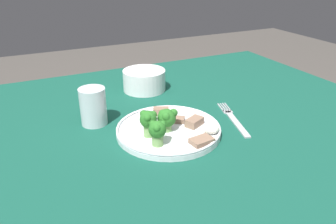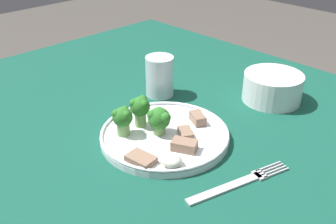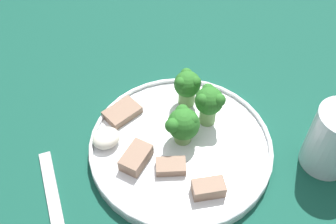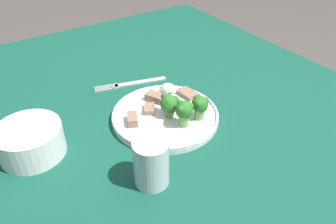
{
  "view_description": "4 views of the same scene",
  "coord_description": "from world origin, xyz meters",
  "px_view_note": "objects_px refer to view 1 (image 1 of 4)",
  "views": [
    {
      "loc": [
        -0.3,
        -0.61,
        1.15
      ],
      "look_at": [
        -0.02,
        -0.01,
        0.84
      ],
      "focal_mm": 35.0,
      "sensor_mm": 36.0,
      "label": 1
    },
    {
      "loc": [
        0.44,
        -0.43,
        1.19
      ],
      "look_at": [
        -0.03,
        0.03,
        0.81
      ],
      "focal_mm": 42.0,
      "sensor_mm": 36.0,
      "label": 2
    },
    {
      "loc": [
        0.18,
        0.24,
        1.22
      ],
      "look_at": [
        -0.01,
        -0.02,
        0.84
      ],
      "focal_mm": 42.0,
      "sensor_mm": 36.0,
      "label": 3
    },
    {
      "loc": [
        -0.51,
        0.33,
        1.24
      ],
      "look_at": [
        -0.03,
        0.01,
        0.82
      ],
      "focal_mm": 35.0,
      "sensor_mm": 36.0,
      "label": 4
    }
  ],
  "objects_px": {
    "cream_bowl": "(144,81)",
    "drinking_glass": "(93,108)",
    "fork": "(233,119)",
    "dinner_plate": "(168,129)"
  },
  "relations": [
    {
      "from": "cream_bowl",
      "to": "drinking_glass",
      "type": "bearing_deg",
      "value": -140.8
    },
    {
      "from": "fork",
      "to": "drinking_glass",
      "type": "height_order",
      "value": "drinking_glass"
    },
    {
      "from": "cream_bowl",
      "to": "drinking_glass",
      "type": "distance_m",
      "value": 0.25
    },
    {
      "from": "dinner_plate",
      "to": "cream_bowl",
      "type": "distance_m",
      "value": 0.29
    },
    {
      "from": "cream_bowl",
      "to": "fork",
      "type": "bearing_deg",
      "value": -66.56
    },
    {
      "from": "fork",
      "to": "cream_bowl",
      "type": "bearing_deg",
      "value": 113.44
    },
    {
      "from": "fork",
      "to": "dinner_plate",
      "type": "bearing_deg",
      "value": 176.75
    },
    {
      "from": "cream_bowl",
      "to": "drinking_glass",
      "type": "relative_size",
      "value": 1.4
    },
    {
      "from": "drinking_glass",
      "to": "fork",
      "type": "bearing_deg",
      "value": -22.18
    },
    {
      "from": "fork",
      "to": "cream_bowl",
      "type": "distance_m",
      "value": 0.32
    }
  ]
}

